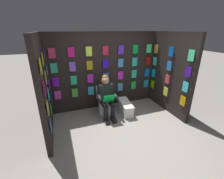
% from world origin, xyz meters
% --- Properties ---
extents(ground_plane, '(30.00, 30.00, 0.00)m').
position_xyz_m(ground_plane, '(0.00, 0.00, 0.00)').
color(ground_plane, gray).
extents(display_wall_back, '(3.37, 0.14, 2.27)m').
position_xyz_m(display_wall_back, '(0.00, -1.75, 1.14)').
color(display_wall_back, black).
rests_on(display_wall_back, ground).
extents(display_wall_left, '(0.14, 1.70, 2.27)m').
position_xyz_m(display_wall_left, '(-1.68, -0.85, 1.13)').
color(display_wall_left, black).
rests_on(display_wall_left, ground).
extents(display_wall_right, '(0.14, 1.70, 2.27)m').
position_xyz_m(display_wall_right, '(1.68, -0.85, 1.13)').
color(display_wall_right, black).
rests_on(display_wall_right, ground).
extents(toilet, '(0.41, 0.56, 0.77)m').
position_xyz_m(toilet, '(0.17, -1.30, 0.33)').
color(toilet, white).
rests_on(toilet, ground).
extents(person_reading, '(0.53, 0.69, 1.19)m').
position_xyz_m(person_reading, '(0.18, -1.07, 0.60)').
color(person_reading, black).
rests_on(person_reading, ground).
extents(comic_longbox_near, '(0.38, 0.82, 0.34)m').
position_xyz_m(comic_longbox_near, '(-0.40, -1.08, 0.17)').
color(comic_longbox_near, white).
rests_on(comic_longbox_near, ground).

